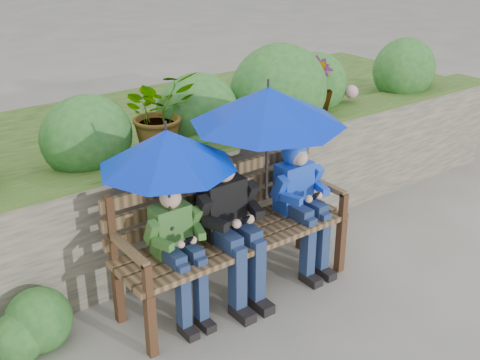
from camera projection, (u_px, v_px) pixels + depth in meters
ground at (247, 290)px, 4.92m from camera, size 60.00×60.00×0.00m
garden_backdrop at (139, 164)px, 5.80m from camera, size 8.00×2.84×1.78m
park_bench at (230, 225)px, 4.70m from camera, size 1.95×0.57×1.03m
boy_left at (178, 245)px, 4.34m from camera, size 0.42×0.48×1.08m
boy_middle at (230, 221)px, 4.56m from camera, size 0.51×0.59×1.20m
boy_right at (301, 194)px, 4.97m from camera, size 0.46×0.56×1.14m
umbrella_left at (167, 149)px, 4.04m from camera, size 0.97×0.97×0.82m
umbrella_right at (268, 106)px, 4.40m from camera, size 1.18×1.18×0.96m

